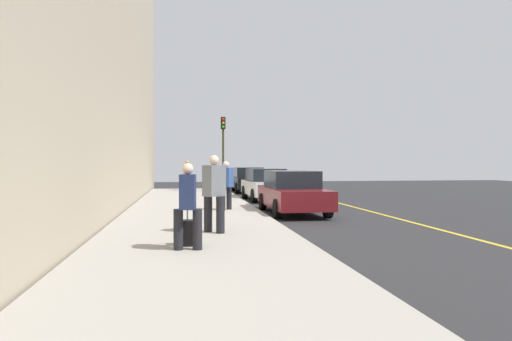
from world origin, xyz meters
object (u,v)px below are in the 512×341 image
(parked_car_black, at_px, (249,180))
(pedestrian_blue_coat, at_px, (226,184))
(pedestrian_tan_coat, at_px, (187,174))
(traffic_light_pole, at_px, (223,141))
(pedestrian_navy_coat, at_px, (188,204))
(parked_car_maroon, at_px, (292,192))
(rolling_suitcase, at_px, (187,233))
(pedestrian_grey_coat, at_px, (214,191))
(parked_car_white, at_px, (266,184))

(parked_car_black, xyz_separation_m, pedestrian_blue_coat, (12.14, -2.44, 0.30))
(pedestrian_tan_coat, bearing_deg, traffic_light_pole, 54.23)
(pedestrian_navy_coat, height_order, pedestrian_blue_coat, pedestrian_blue_coat)
(parked_car_black, xyz_separation_m, pedestrian_tan_coat, (-0.05, -3.73, 0.35))
(parked_car_maroon, height_order, rolling_suitcase, parked_car_maroon)
(pedestrian_tan_coat, height_order, rolling_suitcase, pedestrian_tan_coat)
(pedestrian_tan_coat, bearing_deg, pedestrian_grey_coat, 1.81)
(parked_car_white, relative_size, pedestrian_tan_coat, 2.33)
(parked_car_black, height_order, pedestrian_blue_coat, pedestrian_blue_coat)
(parked_car_white, xyz_separation_m, pedestrian_navy_coat, (13.26, -3.80, 0.27))
(pedestrian_blue_coat, bearing_deg, parked_car_white, 157.29)
(traffic_light_pole, bearing_deg, pedestrian_navy_coat, -6.69)
(pedestrian_grey_coat, relative_size, traffic_light_pole, 0.43)
(pedestrian_blue_coat, distance_m, pedestrian_grey_coat, 5.34)
(parked_car_black, bearing_deg, traffic_light_pole, -49.46)
(parked_car_white, bearing_deg, parked_car_maroon, -0.81)
(parked_car_white, xyz_separation_m, pedestrian_blue_coat, (5.82, -2.44, 0.30))
(rolling_suitcase, bearing_deg, parked_car_black, 168.73)
(pedestrian_tan_coat, bearing_deg, rolling_suitcase, -0.24)
(parked_car_maroon, bearing_deg, parked_car_black, 179.60)
(pedestrian_navy_coat, distance_m, pedestrian_grey_coat, 2.24)
(pedestrian_tan_coat, bearing_deg, parked_car_white, 30.34)
(parked_car_maroon, bearing_deg, rolling_suitcase, -28.62)
(parked_car_maroon, height_order, pedestrian_grey_coat, pedestrian_grey_coat)
(pedestrian_tan_coat, xyz_separation_m, traffic_light_pole, (1.48, 2.05, 1.95))
(parked_car_black, distance_m, rolling_suitcase, 19.48)
(parked_car_maroon, height_order, traffic_light_pole, traffic_light_pole)
(parked_car_white, bearing_deg, parked_car_black, 179.99)
(pedestrian_navy_coat, xyz_separation_m, pedestrian_blue_coat, (-7.43, 1.36, 0.03))
(pedestrian_tan_coat, distance_m, pedestrian_blue_coat, 12.25)
(traffic_light_pole, bearing_deg, pedestrian_blue_coat, -4.08)
(pedestrian_navy_coat, bearing_deg, parked_car_black, 169.01)
(rolling_suitcase, bearing_deg, pedestrian_blue_coat, 168.87)
(pedestrian_navy_coat, relative_size, traffic_light_pole, 0.38)
(pedestrian_tan_coat, relative_size, pedestrian_grey_coat, 0.98)
(pedestrian_grey_coat, bearing_deg, pedestrian_navy_coat, -16.32)
(pedestrian_grey_coat, xyz_separation_m, rolling_suitcase, (1.67, -0.63, -0.72))
(pedestrian_tan_coat, height_order, pedestrian_navy_coat, pedestrian_tan_coat)
(parked_car_maroon, relative_size, pedestrian_navy_coat, 2.80)
(parked_car_black, bearing_deg, pedestrian_tan_coat, -90.69)
(pedestrian_blue_coat, distance_m, traffic_light_pole, 10.92)
(traffic_light_pole, bearing_deg, pedestrian_tan_coat, -125.77)
(rolling_suitcase, bearing_deg, traffic_light_pole, 173.12)
(pedestrian_blue_coat, height_order, rolling_suitcase, pedestrian_blue_coat)
(parked_car_maroon, xyz_separation_m, pedestrian_tan_coat, (-12.32, -3.64, 0.35))
(parked_car_white, distance_m, rolling_suitcase, 13.34)
(pedestrian_navy_coat, distance_m, rolling_suitcase, 0.78)
(parked_car_black, bearing_deg, pedestrian_blue_coat, -11.36)
(pedestrian_grey_coat, distance_m, traffic_light_pole, 16.18)
(parked_car_white, bearing_deg, pedestrian_grey_coat, -15.94)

